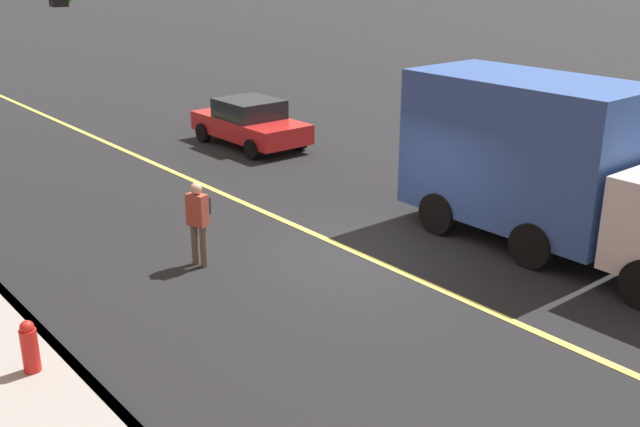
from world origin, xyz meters
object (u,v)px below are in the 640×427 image
object	(u,v)px
truck_blue	(550,163)
car_red	(250,122)
pedestrian_with_backpack	(198,218)
fire_hydrant	(30,351)

from	to	relation	value
truck_blue	car_red	bearing A→B (deg)	-0.47
car_red	pedestrian_with_backpack	world-z (taller)	pedestrian_with_backpack
truck_blue	fire_hydrant	world-z (taller)	truck_blue
truck_blue	fire_hydrant	xyz separation A→B (m)	(1.62, 9.97, -1.30)
pedestrian_with_backpack	truck_blue	bearing A→B (deg)	-121.33
truck_blue	pedestrian_with_backpack	xyz separation A→B (m)	(3.65, 5.99, -0.79)
car_red	truck_blue	bearing A→B (deg)	179.53
car_red	pedestrian_with_backpack	distance (m)	9.36
pedestrian_with_backpack	fire_hydrant	bearing A→B (deg)	117.04
fire_hydrant	pedestrian_with_backpack	bearing A→B (deg)	-62.96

